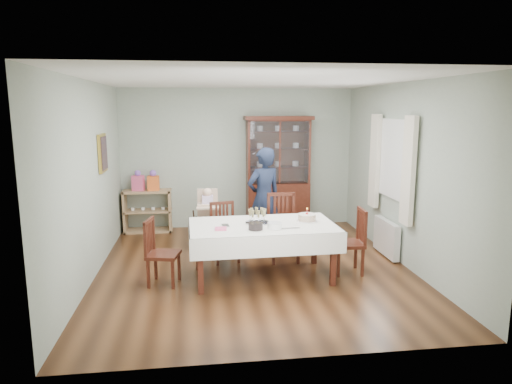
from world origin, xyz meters
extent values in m
plane|color=#593319|center=(0.00, 0.00, 0.00)|extent=(5.00, 5.00, 0.00)
plane|color=#9EAA99|center=(0.00, 2.50, 1.35)|extent=(4.50, 0.00, 4.50)
plane|color=#9EAA99|center=(-2.25, 0.00, 1.35)|extent=(0.00, 5.00, 5.00)
plane|color=#9EAA99|center=(2.25, 0.00, 1.35)|extent=(0.00, 5.00, 5.00)
plane|color=white|center=(0.00, 0.00, 2.70)|extent=(5.00, 5.00, 0.00)
cube|color=#4D1E13|center=(0.07, -0.38, 0.72)|extent=(1.93, 1.10, 0.06)
cube|color=white|center=(0.07, -0.38, 0.76)|extent=(2.03, 1.20, 0.01)
cube|color=#4D1E13|center=(0.75, 2.26, 0.45)|extent=(1.20, 0.45, 0.90)
cube|color=white|center=(0.75, 2.07, 1.50)|extent=(1.12, 0.01, 1.16)
cube|color=#4D1E13|center=(0.75, 2.26, 2.14)|extent=(1.30, 0.48, 0.07)
cube|color=tan|center=(-1.75, 2.28, 0.02)|extent=(0.90, 0.38, 0.04)
cube|color=tan|center=(-1.75, 2.28, 0.40)|extent=(0.90, 0.38, 0.03)
cube|color=tan|center=(-1.75, 2.28, 0.78)|extent=(0.90, 0.38, 0.04)
cube|color=tan|center=(-2.17, 2.28, 0.40)|extent=(0.04, 0.38, 0.80)
cube|color=tan|center=(-1.33, 2.28, 0.40)|extent=(0.04, 0.38, 0.80)
cube|color=gold|center=(-2.22, 0.80, 1.65)|extent=(0.04, 0.48, 0.58)
cube|color=white|center=(2.22, 0.30, 1.55)|extent=(0.04, 1.02, 1.22)
cube|color=silver|center=(2.16, -0.32, 1.45)|extent=(0.07, 0.30, 1.55)
cube|color=silver|center=(2.16, 0.92, 1.45)|extent=(0.07, 0.30, 1.55)
cube|color=white|center=(2.16, 0.30, 0.30)|extent=(0.10, 0.80, 0.55)
cube|color=#4D1E13|center=(-0.40, 0.38, 0.41)|extent=(0.47, 0.47, 0.05)
cube|color=#4D1E13|center=(-0.43, 0.56, 0.66)|extent=(0.38, 0.11, 0.47)
cube|color=#4D1E13|center=(0.49, 0.29, 0.47)|extent=(0.47, 0.47, 0.05)
cube|color=#4D1E13|center=(0.49, 0.50, 0.75)|extent=(0.44, 0.05, 0.54)
cube|color=#4D1E13|center=(-1.27, -0.46, 0.41)|extent=(0.47, 0.47, 0.05)
cube|color=#4D1E13|center=(-1.45, -0.42, 0.65)|extent=(0.12, 0.38, 0.47)
cube|color=#4D1E13|center=(1.30, -0.35, 0.43)|extent=(0.44, 0.44, 0.05)
cube|color=#4D1E13|center=(1.49, -0.36, 0.68)|extent=(0.06, 0.40, 0.49)
imported|color=black|center=(0.29, 1.00, 0.85)|extent=(0.73, 0.62, 1.69)
cube|color=tan|center=(-0.64, 1.05, 0.66)|extent=(0.35, 0.31, 0.24)
cube|color=tan|center=(-0.64, 1.05, 0.86)|extent=(0.34, 0.07, 0.28)
cube|color=tan|center=(-0.64, 1.05, 0.74)|extent=(0.36, 0.17, 0.03)
cube|color=silver|center=(-0.64, 1.05, 0.82)|extent=(0.18, 0.14, 0.18)
sphere|color=beige|center=(-0.64, 1.05, 0.96)|extent=(0.15, 0.15, 0.15)
cylinder|color=silver|center=(0.01, -0.32, 0.77)|extent=(0.33, 0.33, 0.01)
torus|color=silver|center=(0.01, -0.32, 0.77)|extent=(0.34, 0.34, 0.01)
cylinder|color=white|center=(0.71, -0.30, 0.77)|extent=(0.28, 0.28, 0.02)
cylinder|color=brown|center=(0.71, -0.30, 0.82)|extent=(0.24, 0.24, 0.09)
cylinder|color=silver|center=(0.71, -0.30, 0.86)|extent=(0.24, 0.24, 0.01)
cylinder|color=#F24C4C|center=(0.71, -0.30, 0.91)|extent=(0.01, 0.01, 0.07)
sphere|color=yellow|center=(0.71, -0.30, 0.95)|extent=(0.02, 0.02, 0.02)
cylinder|color=black|center=(-0.06, -0.64, 0.81)|extent=(0.22, 0.22, 0.09)
cylinder|color=white|center=(0.20, -0.62, 0.80)|extent=(0.24, 0.24, 0.08)
cube|color=#E85584|center=(-0.51, -0.58, 0.77)|extent=(0.16, 0.16, 0.02)
cube|color=silver|center=(0.38, -0.65, 0.77)|extent=(0.31, 0.04, 0.01)
cube|color=#E85584|center=(-1.90, 2.26, 0.94)|extent=(0.23, 0.18, 0.28)
sphere|color=#E533B2|center=(-1.90, 2.26, 1.13)|extent=(0.11, 0.11, 0.11)
cube|color=orange|center=(-1.62, 2.26, 0.94)|extent=(0.22, 0.16, 0.27)
sphere|color=#E533B2|center=(-1.62, 2.26, 1.12)|extent=(0.13, 0.13, 0.13)
camera|label=1|loc=(-0.80, -6.36, 2.33)|focal=32.00mm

